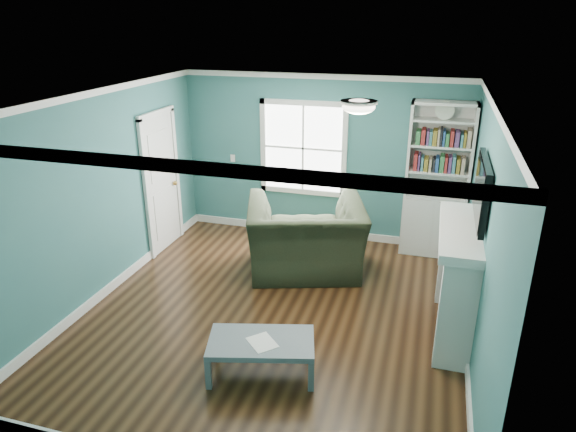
# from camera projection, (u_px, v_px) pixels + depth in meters

# --- Properties ---
(floor) EXTENTS (5.00, 5.00, 0.00)m
(floor) POSITION_uv_depth(u_px,v_px,m) (274.00, 312.00, 6.31)
(floor) COLOR black
(floor) RESTS_ON ground
(room_walls) EXTENTS (5.00, 5.00, 5.00)m
(room_walls) POSITION_uv_depth(u_px,v_px,m) (273.00, 191.00, 5.73)
(room_walls) COLOR #316A6D
(room_walls) RESTS_ON ground
(trim) EXTENTS (4.50, 5.00, 2.60)m
(trim) POSITION_uv_depth(u_px,v_px,m) (273.00, 219.00, 5.85)
(trim) COLOR white
(trim) RESTS_ON ground
(window) EXTENTS (1.40, 0.06, 1.50)m
(window) POSITION_uv_depth(u_px,v_px,m) (303.00, 148.00, 8.07)
(window) COLOR white
(window) RESTS_ON room_walls
(bookshelf) EXTENTS (0.90, 0.35, 2.31)m
(bookshelf) POSITION_uv_depth(u_px,v_px,m) (435.00, 196.00, 7.56)
(bookshelf) COLOR silver
(bookshelf) RESTS_ON ground
(fireplace) EXTENTS (0.44, 1.58, 1.30)m
(fireplace) POSITION_uv_depth(u_px,v_px,m) (457.00, 282.00, 5.71)
(fireplace) COLOR black
(fireplace) RESTS_ON ground
(tv) EXTENTS (0.06, 1.10, 0.65)m
(tv) POSITION_uv_depth(u_px,v_px,m) (482.00, 191.00, 5.28)
(tv) COLOR black
(tv) RESTS_ON fireplace
(door) EXTENTS (0.12, 0.98, 2.17)m
(door) POSITION_uv_depth(u_px,v_px,m) (162.00, 181.00, 7.74)
(door) COLOR silver
(door) RESTS_ON ground
(ceiling_fixture) EXTENTS (0.38, 0.38, 0.15)m
(ceiling_fixture) POSITION_uv_depth(u_px,v_px,m) (359.00, 106.00, 5.23)
(ceiling_fixture) COLOR white
(ceiling_fixture) RESTS_ON room_walls
(light_switch) EXTENTS (0.08, 0.01, 0.12)m
(light_switch) POSITION_uv_depth(u_px,v_px,m) (233.00, 158.00, 8.48)
(light_switch) COLOR white
(light_switch) RESTS_ON room_walls
(recliner) EXTENTS (1.81, 1.45, 1.37)m
(recliner) POSITION_uv_depth(u_px,v_px,m) (306.00, 226.00, 7.08)
(recliner) COLOR black
(recliner) RESTS_ON ground
(coffee_table) EXTENTS (1.17, 0.83, 0.38)m
(coffee_table) POSITION_uv_depth(u_px,v_px,m) (261.00, 344.00, 5.14)
(coffee_table) COLOR #545E65
(coffee_table) RESTS_ON ground
(paper_sheet) EXTENTS (0.37, 0.37, 0.00)m
(paper_sheet) POSITION_uv_depth(u_px,v_px,m) (262.00, 342.00, 5.08)
(paper_sheet) COLOR white
(paper_sheet) RESTS_ON coffee_table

